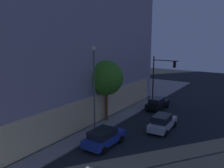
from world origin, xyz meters
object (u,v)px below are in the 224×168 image
(modern_building, at_px, (20,33))
(car_black, at_px, (157,103))
(sidewalk_tree, at_px, (106,78))
(car_silver, at_px, (162,122))
(street_lamp_sidewalk, at_px, (94,79))
(traffic_light_far_corner, at_px, (160,73))
(car_blue, at_px, (104,137))

(modern_building, height_order, car_black, modern_building)
(sidewalk_tree, height_order, car_silver, sidewalk_tree)
(modern_building, relative_size, sidewalk_tree, 4.12)
(street_lamp_sidewalk, xyz_separation_m, car_black, (10.93, -2.49, -4.73))
(street_lamp_sidewalk, height_order, car_silver, street_lamp_sidewalk)
(traffic_light_far_corner, bearing_deg, sidewalk_tree, 168.99)
(car_blue, xyz_separation_m, car_silver, (6.53, -3.01, 0.02))
(sidewalk_tree, xyz_separation_m, car_black, (7.83, -3.16, -4.35))
(car_silver, xyz_separation_m, car_black, (6.79, 3.42, -0.02))
(street_lamp_sidewalk, bearing_deg, car_silver, -55.01)
(street_lamp_sidewalk, relative_size, sidewalk_tree, 1.24)
(modern_building, bearing_deg, sidewalk_tree, -86.14)
(modern_building, bearing_deg, traffic_light_far_corner, -53.43)
(traffic_light_far_corner, distance_m, car_silver, 11.54)
(sidewalk_tree, distance_m, car_blue, 7.85)
(traffic_light_far_corner, bearing_deg, street_lamp_sidewalk, 174.01)
(street_lamp_sidewalk, height_order, car_black, street_lamp_sidewalk)
(sidewalk_tree, bearing_deg, car_silver, -80.99)
(sidewalk_tree, distance_m, car_black, 9.50)
(street_lamp_sidewalk, xyz_separation_m, car_blue, (-2.40, -2.90, -4.73))
(traffic_light_far_corner, relative_size, sidewalk_tree, 0.97)
(traffic_light_far_corner, height_order, car_blue, traffic_light_far_corner)
(street_lamp_sidewalk, distance_m, car_silver, 8.61)
(modern_building, relative_size, street_lamp_sidewalk, 3.33)
(traffic_light_far_corner, distance_m, street_lamp_sidewalk, 14.21)
(sidewalk_tree, relative_size, car_silver, 1.50)
(car_blue, relative_size, car_black, 1.00)
(sidewalk_tree, bearing_deg, car_blue, -147.05)
(traffic_light_far_corner, relative_size, car_blue, 1.55)
(street_lamp_sidewalk, relative_size, car_blue, 1.97)
(traffic_light_far_corner, height_order, street_lamp_sidewalk, street_lamp_sidewalk)
(car_blue, bearing_deg, sidewalk_tree, 32.95)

